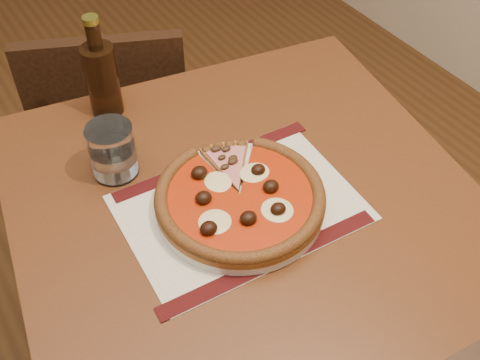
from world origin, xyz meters
name	(u,v)px	position (x,y,z in m)	size (l,w,h in m)	color
table	(246,235)	(0.98, -0.59, 0.65)	(0.92, 0.92, 0.75)	brown
chair_far	(118,131)	(0.97, 0.02, 0.46)	(0.50, 0.50, 0.81)	black
placemat	(240,207)	(0.96, -0.61, 0.75)	(0.40, 0.28, 0.00)	beige
plate	(240,204)	(0.96, -0.61, 0.76)	(0.29, 0.29, 0.02)	white
pizza	(240,196)	(0.96, -0.61, 0.78)	(0.29, 0.29, 0.04)	#AC6929
ham_slice	(237,162)	(1.00, -0.53, 0.78)	(0.09, 0.13, 0.02)	#AC6929
water_glass	(112,151)	(0.82, -0.41, 0.80)	(0.08, 0.08, 0.10)	white
bottle	(102,77)	(0.88, -0.24, 0.83)	(0.06, 0.06, 0.22)	black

